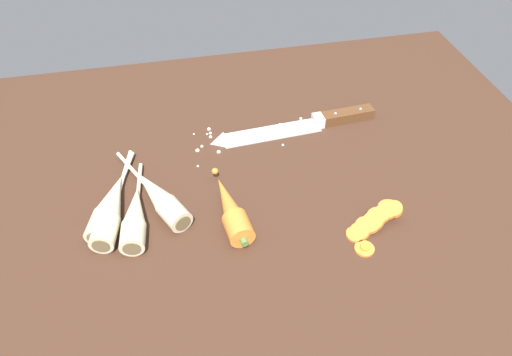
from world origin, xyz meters
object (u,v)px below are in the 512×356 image
Objects in this scene: chefs_knife at (291,127)px; parsnip_mid_right at (159,197)px; parsnip_mid_left at (112,210)px; parsnip_back at (135,217)px; carrot_slice_stray_near at (390,208)px; parsnip_front at (109,206)px; carrot_slice_stray_mid at (365,248)px; whole_carrot at (231,210)px; carrot_slice_stack at (373,221)px.

parsnip_mid_right reaches higher than chefs_knife.
parsnip_back is at bearing -32.92° from parsnip_mid_left.
chefs_knife is at bearing 31.23° from parsnip_back.
carrot_slice_stray_near is at bearing -9.89° from parsnip_mid_left.
chefs_knife is 39.38cm from parsnip_mid_left.
parsnip_back is (-4.24, -3.69, 0.00)cm from parsnip_mid_right.
carrot_slice_stray_mid is (39.26, -16.20, -1.62)cm from parsnip_front.
whole_carrot is at bearing -127.30° from chefs_knife.
parsnip_mid_left is 46.99cm from carrot_slice_stray_near.
chefs_knife is 37.25cm from parsnip_back.
carrot_slice_stray_near is at bearing -7.58° from parsnip_back.
whole_carrot reaches higher than chefs_knife.
parsnip_back is at bearing 173.00° from whole_carrot.
whole_carrot is 0.77× the size of parsnip_mid_left.
parsnip_front is at bearing -156.06° from chefs_knife.
parsnip_back is 2.00× the size of carrot_slice_stack.
carrot_slice_stray_mid is at bearing -84.15° from chefs_knife.
parsnip_front is at bearing 165.13° from whole_carrot.
whole_carrot reaches higher than parsnip_mid_right.
parsnip_front is 42.50cm from carrot_slice_stray_mid.
parsnip_back is (-15.67, 1.92, -0.12)cm from whole_carrot.
whole_carrot is at bearing -12.58° from parsnip_mid_left.
chefs_knife is 1.48× the size of parsnip_mid_left.
parsnip_mid_right is 5.18× the size of carrot_slice_stray_near.
carrot_slice_stray_near is 1.32× the size of carrot_slice_stray_mid.
parsnip_front and parsnip_back have the same top height.
carrot_slice_stack is (38.13, -8.60, -0.69)cm from parsnip_back.
parsnip_mid_right is at bearing 9.20° from parsnip_mid_left.
carrot_slice_stack reaches higher than carrot_slice_stray_near.
parsnip_mid_left is (-35.54, -16.90, 1.33)cm from chefs_knife.
parsnip_back is at bearing 159.88° from carrot_slice_stray_mid.
carrot_slice_stray_mid is at bearing -20.12° from parsnip_back.
parsnip_front is 0.91× the size of parsnip_mid_left.
parsnip_front reaches higher than carrot_slice_stack.
whole_carrot is at bearing -14.87° from parsnip_front.
carrot_slice_stack reaches higher than chefs_knife.
parsnip_back is at bearing -38.93° from parsnip_front.
parsnip_front is 1.04× the size of parsnip_back.
parsnip_front is (-35.96, -15.97, 1.33)cm from chefs_knife.
parsnip_mid_left is (-19.37, 4.32, -0.12)cm from whole_carrot.
parsnip_mid_left is at bearing -65.71° from parsnip_front.
chefs_knife is at bearing 102.71° from carrot_slice_stack.
carrot_slice_stray_near is at bearing -7.92° from whole_carrot.
whole_carrot is 0.88× the size of parsnip_back.
parsnip_front is 5.06× the size of carrot_slice_stray_near.
parsnip_front is at bearing -177.59° from parsnip_mid_right.
carrot_slice_stack is at bearing -146.53° from carrot_slice_stray_near.
parsnip_mid_left and parsnip_back have the same top height.
parsnip_mid_right is 5.62cm from parsnip_back.
parsnip_mid_left is (0.42, -0.93, -0.00)cm from parsnip_front.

